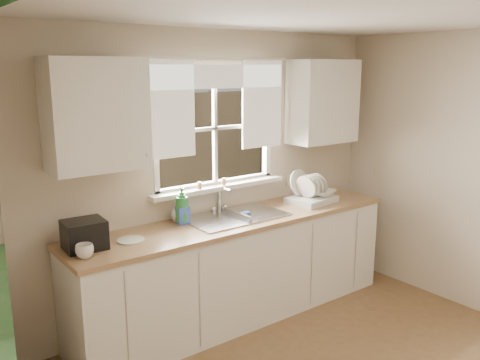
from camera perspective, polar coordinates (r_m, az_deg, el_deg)
room_walls at (r=3.13m, az=19.40°, el=-5.68°), size 3.62×4.02×2.50m
ceiling at (r=3.04m, az=20.14°, el=17.90°), size 3.60×4.00×0.02m
window at (r=4.51m, az=-2.70°, el=3.70°), size 1.38×0.16×1.06m
curtains at (r=4.42m, az=-2.38°, el=9.37°), size 1.50×0.03×0.81m
base_cabinets at (r=4.54m, az=-0.23°, el=-10.02°), size 3.00×0.62×0.87m
countertop at (r=4.39m, az=-0.24°, el=-4.53°), size 3.04×0.65×0.04m
upper_cabinet_left at (r=3.77m, az=-15.86°, el=7.09°), size 0.70×0.33×0.80m
upper_cabinet_right at (r=5.08m, az=9.30°, el=8.68°), size 0.70×0.33×0.80m
wall_outlet at (r=5.11m, az=5.61°, el=0.08°), size 0.08×0.01×0.12m
sill_jars at (r=4.47m, az=-3.17°, el=-0.38°), size 0.30×0.04×0.06m
sink at (r=4.43m, az=-0.48°, el=-5.07°), size 0.88×0.52×0.40m
dish_rack at (r=4.91m, az=7.95°, el=-1.67°), size 0.48×0.38×0.31m
bowl at (r=4.96m, az=9.37°, el=-1.41°), size 0.26×0.26×0.06m
soap_bottle_a at (r=4.22m, az=-6.53°, el=-2.82°), size 0.14×0.15×0.31m
soap_bottle_b at (r=4.23m, az=-6.47°, el=-3.46°), size 0.11×0.11×0.22m
soap_bottle_c at (r=4.28m, az=-6.87°, el=-3.57°), size 0.15×0.15×0.17m
saucer at (r=3.90m, az=-12.18°, el=-6.62°), size 0.20×0.20×0.01m
cup at (r=3.63m, az=-17.06°, el=-7.64°), size 0.16×0.16×0.10m
black_appliance at (r=3.80m, az=-17.08°, el=-5.88°), size 0.30×0.26×0.21m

